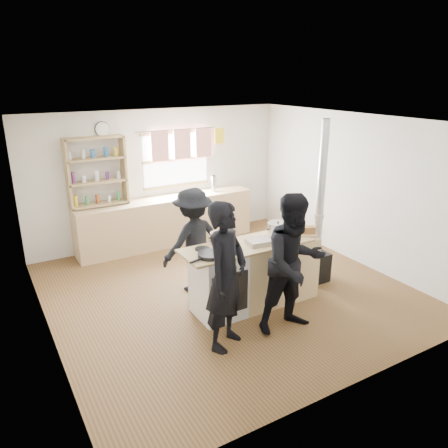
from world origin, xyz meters
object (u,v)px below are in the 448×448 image
Objects in this scene: person_near_right at (294,264)px; flue_heater at (317,241)px; cooking_island at (255,273)px; roast_tray at (259,242)px; bread_board at (307,231)px; person_near_left at (226,277)px; thermos at (214,184)px; skillet_greens at (210,255)px; stockpot_stove at (218,238)px; stockpot_counter at (278,229)px; person_far at (193,241)px.

flue_heater is at bearing 41.00° from person_near_right.
roast_tray is at bearing -94.38° from cooking_island.
bread_board is 1.72m from person_near_left.
person_near_left reaches higher than thermos.
bread_board is 0.98m from person_near_right.
thermos is at bearing 97.86° from flue_heater.
skillet_greens is 2.05m from flue_heater.
stockpot_stove is 0.09× the size of flue_heater.
stockpot_stove is at bearing 177.28° from flue_heater.
skillet_greens is 1.31× the size of stockpot_counter.
stockpot_stove is 1.11m from person_near_right.
stockpot_counter is 0.17× the size of person_near_right.
thermos is 0.88× the size of roast_tray.
stockpot_counter reaches higher than stockpot_stove.
stockpot_counter is 0.19× the size of person_far.
roast_tray is 1.02× the size of bread_board.
stockpot_stove reaches higher than skillet_greens.
person_far is (-1.33, 0.94, -0.20)m from bread_board.
stockpot_counter is 0.42m from bread_board.
flue_heater is at bearing 29.40° from bread_board.
thermos is 1.02× the size of stockpot_counter.
roast_tray is at bearing 110.08° from person_far.
cooking_island is 0.79× the size of flue_heater.
roast_tray is 1.07m from person_far.
roast_tray is 0.22× the size of person_far.
stockpot_stove is 0.12× the size of person_near_right.
person_far reaches higher than bread_board.
person_near_left is at bearing -146.08° from roast_tray.
thermos is 2.89m from bread_board.
thermos is 3.62m from person_near_right.
thermos is 2.42m from person_far.
stockpot_stove is at bearing 122.15° from person_near_right.
thermos reaches higher than stockpot_stove.
thermos is at bearing 80.08° from stockpot_counter.
stockpot_counter is 0.88m from person_near_right.
bread_board is at bearing -150.60° from flue_heater.
person_near_left reaches higher than bread_board.
roast_tray is at bearing 2.04° from person_near_left.
person_far is at bearing 46.26° from person_near_left.
flue_heater is 1.91m from person_far.
person_far reaches higher than stockpot_counter.
bread_board is 0.22× the size of person_far.
person_near_right is at bearing -103.11° from thermos.
stockpot_counter is at bearing -2.75° from person_near_left.
thermos is 2.68m from flue_heater.
flue_heater reaches higher than stockpot_stove.
cooking_island is 0.93m from skillet_greens.
bread_board is (0.79, -0.11, 0.51)m from cooking_island.
person_near_right is at bearing -61.85° from stockpot_stove.
stockpot_stove is (-1.34, -2.55, -0.04)m from thermos.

